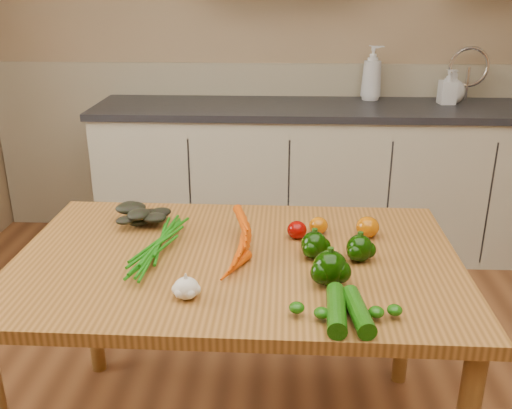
{
  "coord_description": "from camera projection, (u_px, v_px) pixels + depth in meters",
  "views": [
    {
      "loc": [
        -0.13,
        -1.14,
        1.56
      ],
      "look_at": [
        -0.21,
        0.74,
        0.83
      ],
      "focal_mm": 40.0,
      "sensor_mm": 36.0,
      "label": 1
    }
  ],
  "objects": [
    {
      "name": "leafy_greens",
      "position": [
        140.0,
        213.0,
        2.01
      ],
      "size": [
        0.2,
        0.18,
        0.1
      ],
      "primitive_type": null,
      "color": "black",
      "rests_on": "table"
    },
    {
      "name": "zucchini_a",
      "position": [
        358.0,
        311.0,
        1.45
      ],
      "size": [
        0.07,
        0.19,
        0.05
      ],
      "primitive_type": "cylinder",
      "rotation": [
        1.57,
        0.0,
        0.12
      ],
      "color": "#124907",
      "rests_on": "table"
    },
    {
      "name": "soap_bottle_a",
      "position": [
        372.0,
        73.0,
        3.42
      ],
      "size": [
        0.16,
        0.16,
        0.32
      ],
      "primitive_type": "imported",
      "rotation": [
        0.0,
        0.0,
        1.26
      ],
      "color": "silver",
      "rests_on": "counter_run"
    },
    {
      "name": "table",
      "position": [
        237.0,
        279.0,
        1.84
      ],
      "size": [
        1.41,
        0.92,
        0.75
      ],
      "rotation": [
        0.0,
        0.0,
        -0.01
      ],
      "color": "#A3682F",
      "rests_on": "ground"
    },
    {
      "name": "soap_bottle_b",
      "position": [
        448.0,
        87.0,
        3.32
      ],
      "size": [
        0.1,
        0.1,
        0.2
      ],
      "primitive_type": "imported",
      "rotation": [
        0.0,
        0.0,
        1.66
      ],
      "color": "silver",
      "rests_on": "counter_run"
    },
    {
      "name": "pepper_b",
      "position": [
        360.0,
        248.0,
        1.76
      ],
      "size": [
        0.08,
        0.08,
        0.08
      ],
      "primitive_type": "sphere",
      "color": "black",
      "rests_on": "table"
    },
    {
      "name": "room",
      "position": [
        337.0,
        126.0,
        1.33
      ],
      "size": [
        4.04,
        5.04,
        2.64
      ],
      "color": "brown",
      "rests_on": "ground"
    },
    {
      "name": "pepper_c",
      "position": [
        330.0,
        268.0,
        1.62
      ],
      "size": [
        0.1,
        0.1,
        0.1
      ],
      "primitive_type": "sphere",
      "color": "black",
      "rests_on": "table"
    },
    {
      "name": "carrot_bunch",
      "position": [
        215.0,
        243.0,
        1.82
      ],
      "size": [
        0.26,
        0.2,
        0.07
      ],
      "primitive_type": null,
      "rotation": [
        0.0,
        0.0,
        -0.01
      ],
      "color": "#E84F05",
      "rests_on": "table"
    },
    {
      "name": "tomato_a",
      "position": [
        297.0,
        230.0,
        1.92
      ],
      "size": [
        0.07,
        0.07,
        0.06
      ],
      "primitive_type": "ellipsoid",
      "color": "#880602",
      "rests_on": "table"
    },
    {
      "name": "garlic_bulb",
      "position": [
        186.0,
        288.0,
        1.55
      ],
      "size": [
        0.07,
        0.07,
        0.06
      ],
      "primitive_type": "ellipsoid",
      "color": "white",
      "rests_on": "table"
    },
    {
      "name": "counter_run",
      "position": [
        336.0,
        177.0,
        3.48
      ],
      "size": [
        2.84,
        0.64,
        1.14
      ],
      "color": "#B7B298",
      "rests_on": "ground"
    },
    {
      "name": "pepper_a",
      "position": [
        314.0,
        245.0,
        1.79
      ],
      "size": [
        0.08,
        0.08,
        0.08
      ],
      "primitive_type": "sphere",
      "color": "black",
      "rests_on": "table"
    },
    {
      "name": "tomato_c",
      "position": [
        368.0,
        227.0,
        1.93
      ],
      "size": [
        0.08,
        0.08,
        0.07
      ],
      "primitive_type": "ellipsoid",
      "color": "#B85904",
      "rests_on": "table"
    },
    {
      "name": "soap_bottle_c",
      "position": [
        453.0,
        86.0,
        3.36
      ],
      "size": [
        0.18,
        0.18,
        0.19
      ],
      "primitive_type": "imported",
      "rotation": [
        0.0,
        0.0,
        0.25
      ],
      "color": "silver",
      "rests_on": "counter_run"
    },
    {
      "name": "tomato_b",
      "position": [
        318.0,
        226.0,
        1.96
      ],
      "size": [
        0.06,
        0.06,
        0.06
      ],
      "primitive_type": "ellipsoid",
      "color": "#B85904",
      "rests_on": "table"
    },
    {
      "name": "zucchini_b",
      "position": [
        336.0,
        310.0,
        1.46
      ],
      "size": [
        0.06,
        0.21,
        0.05
      ],
      "primitive_type": "cylinder",
      "rotation": [
        1.57,
        0.0,
        -0.06
      ],
      "color": "#124907",
      "rests_on": "table"
    }
  ]
}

